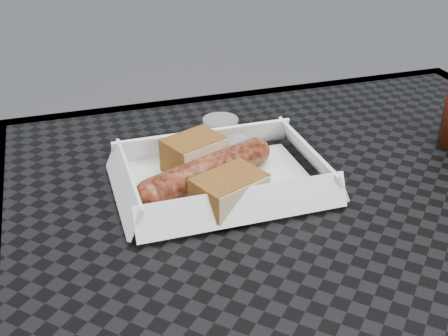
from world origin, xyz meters
name	(u,v)px	position (x,y,z in m)	size (l,w,h in m)	color
patio_table	(349,272)	(0.00, 0.00, 0.67)	(0.80, 0.80, 0.74)	black
food_tray	(222,184)	(-0.12, 0.11, 0.75)	(0.22, 0.15, 0.00)	white
bratwurst	(207,171)	(-0.14, 0.11, 0.77)	(0.18, 0.10, 0.04)	brown
bread_near	(193,154)	(-0.14, 0.16, 0.77)	(0.07, 0.05, 0.04)	brown
bread_far	(229,192)	(-0.13, 0.06, 0.77)	(0.08, 0.05, 0.04)	brown
veg_garnish	(294,195)	(-0.05, 0.06, 0.75)	(0.03, 0.03, 0.00)	#ED4A0A
napkin	(163,161)	(-0.18, 0.19, 0.75)	(0.12, 0.12, 0.00)	white
condiment_cup_sauce	(230,150)	(-0.09, 0.17, 0.76)	(0.05, 0.05, 0.03)	maroon
condiment_cup_empty	(221,129)	(-0.08, 0.24, 0.76)	(0.05, 0.05, 0.03)	silver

